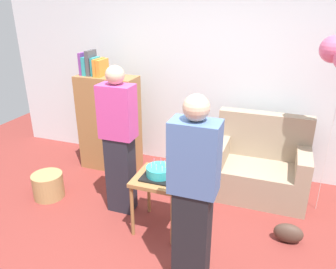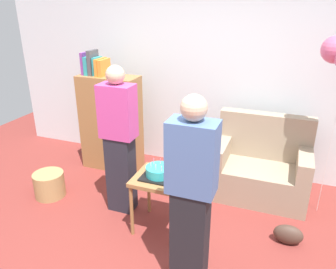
{
  "view_description": "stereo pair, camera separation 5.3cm",
  "coord_description": "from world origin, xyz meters",
  "px_view_note": "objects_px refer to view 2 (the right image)",
  "views": [
    {
      "loc": [
        0.98,
        -2.18,
        2.22
      ],
      "look_at": [
        -0.06,
        0.72,
        0.95
      ],
      "focal_mm": 35.27,
      "sensor_mm": 36.0,
      "label": 1
    },
    {
      "loc": [
        1.03,
        -2.16,
        2.22
      ],
      "look_at": [
        -0.06,
        0.72,
        0.95
      ],
      "focal_mm": 35.27,
      "sensor_mm": 36.0,
      "label": 2
    }
  ],
  "objects_px": {
    "person_holding_cake": "(191,196)",
    "handbag": "(288,234)",
    "person_blowing_candles": "(119,141)",
    "birthday_cake": "(159,172)",
    "wicker_basket": "(49,184)",
    "side_table": "(159,184)",
    "couch": "(260,168)",
    "bookshelf": "(111,121)"
  },
  "relations": [
    {
      "from": "person_holding_cake",
      "to": "handbag",
      "type": "bearing_deg",
      "value": -146.28
    },
    {
      "from": "side_table",
      "to": "birthday_cake",
      "type": "height_order",
      "value": "birthday_cake"
    },
    {
      "from": "couch",
      "to": "handbag",
      "type": "xyz_separation_m",
      "value": [
        0.38,
        -0.83,
        -0.24
      ]
    },
    {
      "from": "birthday_cake",
      "to": "person_holding_cake",
      "type": "distance_m",
      "value": 0.78
    },
    {
      "from": "bookshelf",
      "to": "person_blowing_candles",
      "type": "relative_size",
      "value": 0.99
    },
    {
      "from": "bookshelf",
      "to": "side_table",
      "type": "height_order",
      "value": "bookshelf"
    },
    {
      "from": "couch",
      "to": "person_blowing_candles",
      "type": "height_order",
      "value": "person_blowing_candles"
    },
    {
      "from": "couch",
      "to": "handbag",
      "type": "bearing_deg",
      "value": -65.48
    },
    {
      "from": "person_blowing_candles",
      "to": "person_holding_cake",
      "type": "bearing_deg",
      "value": -37.78
    },
    {
      "from": "side_table",
      "to": "person_blowing_candles",
      "type": "distance_m",
      "value": 0.63
    },
    {
      "from": "couch",
      "to": "side_table",
      "type": "bearing_deg",
      "value": -130.47
    },
    {
      "from": "couch",
      "to": "side_table",
      "type": "relative_size",
      "value": 1.83
    },
    {
      "from": "person_holding_cake",
      "to": "couch",
      "type": "bearing_deg",
      "value": -115.3
    },
    {
      "from": "bookshelf",
      "to": "wicker_basket",
      "type": "xyz_separation_m",
      "value": [
        -0.33,
        -0.96,
        -0.53
      ]
    },
    {
      "from": "side_table",
      "to": "person_blowing_candles",
      "type": "xyz_separation_m",
      "value": [
        -0.52,
        0.17,
        0.32
      ]
    },
    {
      "from": "handbag",
      "to": "person_blowing_candles",
      "type": "bearing_deg",
      "value": -178.72
    },
    {
      "from": "bookshelf",
      "to": "side_table",
      "type": "relative_size",
      "value": 2.7
    },
    {
      "from": "birthday_cake",
      "to": "handbag",
      "type": "height_order",
      "value": "birthday_cake"
    },
    {
      "from": "birthday_cake",
      "to": "handbag",
      "type": "relative_size",
      "value": 1.14
    },
    {
      "from": "bookshelf",
      "to": "person_holding_cake",
      "type": "bearing_deg",
      "value": -44.55
    },
    {
      "from": "bookshelf",
      "to": "birthday_cake",
      "type": "xyz_separation_m",
      "value": [
        1.14,
        -1.04,
        -0.03
      ]
    },
    {
      "from": "side_table",
      "to": "person_holding_cake",
      "type": "distance_m",
      "value": 0.83
    },
    {
      "from": "wicker_basket",
      "to": "person_holding_cake",
      "type": "bearing_deg",
      "value": -18.4
    },
    {
      "from": "couch",
      "to": "person_blowing_candles",
      "type": "distance_m",
      "value": 1.73
    },
    {
      "from": "couch",
      "to": "birthday_cake",
      "type": "height_order",
      "value": "couch"
    },
    {
      "from": "bookshelf",
      "to": "side_table",
      "type": "xyz_separation_m",
      "value": [
        1.14,
        -1.04,
        -0.17
      ]
    },
    {
      "from": "person_blowing_candles",
      "to": "birthday_cake",
      "type": "bearing_deg",
      "value": -19.66
    },
    {
      "from": "side_table",
      "to": "birthday_cake",
      "type": "bearing_deg",
      "value": 115.64
    },
    {
      "from": "couch",
      "to": "person_holding_cake",
      "type": "height_order",
      "value": "person_holding_cake"
    },
    {
      "from": "handbag",
      "to": "bookshelf",
      "type": "bearing_deg",
      "value": 160.94
    },
    {
      "from": "person_holding_cake",
      "to": "handbag",
      "type": "height_order",
      "value": "person_holding_cake"
    },
    {
      "from": "birthday_cake",
      "to": "handbag",
      "type": "bearing_deg",
      "value": 9.31
    },
    {
      "from": "person_holding_cake",
      "to": "bookshelf",
      "type": "bearing_deg",
      "value": -56.37
    },
    {
      "from": "person_blowing_candles",
      "to": "person_holding_cake",
      "type": "xyz_separation_m",
      "value": [
        1.02,
        -0.74,
        0.0
      ]
    },
    {
      "from": "couch",
      "to": "wicker_basket",
      "type": "distance_m",
      "value": 2.55
    },
    {
      "from": "couch",
      "to": "person_holding_cake",
      "type": "relative_size",
      "value": 0.67
    },
    {
      "from": "couch",
      "to": "side_table",
      "type": "height_order",
      "value": "couch"
    },
    {
      "from": "wicker_basket",
      "to": "handbag",
      "type": "relative_size",
      "value": 1.29
    },
    {
      "from": "side_table",
      "to": "person_holding_cake",
      "type": "xyz_separation_m",
      "value": [
        0.5,
        -0.57,
        0.32
      ]
    },
    {
      "from": "couch",
      "to": "bookshelf",
      "type": "bearing_deg",
      "value": -179.95
    },
    {
      "from": "person_holding_cake",
      "to": "handbag",
      "type": "xyz_separation_m",
      "value": [
        0.77,
        0.78,
        -0.73
      ]
    },
    {
      "from": "couch",
      "to": "handbag",
      "type": "relative_size",
      "value": 3.93
    }
  ]
}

